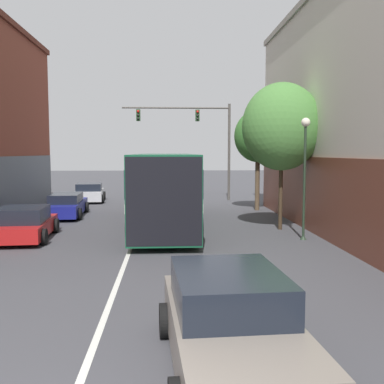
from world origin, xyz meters
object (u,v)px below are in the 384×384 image
Objects in this scene: parked_car_left_mid at (67,205)px; bus at (164,185)px; parked_car_left_far at (89,193)px; street_lamp at (305,165)px; street_tree_far at (258,137)px; street_tree_near at (282,127)px; traffic_signal_gantry at (199,131)px; hatchback_foreground at (230,324)px; parked_car_left_near at (24,224)px.

bus is at bearing -123.86° from parked_car_left_mid.
parked_car_left_mid is 1.15× the size of parked_car_left_far.
street_tree_far is at bearing 90.07° from street_lamp.
street_tree_near reaches higher than parked_car_left_far.
traffic_signal_gantry is 1.29× the size of street_tree_far.
traffic_signal_gantry is (7.56, 7.66, 4.28)m from parked_car_left_mid.
bus is at bearing -136.57° from street_tree_far.
street_lamp is at bearing -125.49° from bus.
parked_car_left_far is at bearing -2.84° from parked_car_left_mid.
street_lamp is (4.33, 10.26, 2.20)m from hatchback_foreground.
street_lamp is (10.90, -0.64, 2.30)m from parked_car_left_near.
hatchback_foreground is at bearing -102.65° from street_tree_far.
street_lamp reaches higher than bus.
street_tree_near is at bearing -106.58° from bus.
parked_car_left_near is (-5.47, -3.21, -1.25)m from bus.
hatchback_foreground is 13.75m from street_tree_near.
traffic_signal_gantry is at bearing -92.51° from parked_car_left_far.
parked_car_left_near is 0.90× the size of street_lamp.
bus is at bearing 144.68° from street_lamp.
traffic_signal_gantry reaches higher than street_lamp.
hatchback_foreground is at bearing -163.00° from parked_car_left_mid.
hatchback_foreground is at bearing -112.87° from street_lamp.
parked_car_left_far is 0.88× the size of street_lamp.
hatchback_foreground is at bearing -152.97° from parked_car_left_near.
parked_car_left_mid is 11.58m from traffic_signal_gantry.
street_lamp is (3.08, -14.60, -1.97)m from traffic_signal_gantry.
street_tree_near is (10.35, -11.85, 3.89)m from parked_car_left_far.
street_tree_far reaches higher than parked_car_left_mid.
street_tree_far is at bearing -82.29° from parked_car_left_mid.
parked_car_left_near is 13.55m from parked_car_left_far.
bus reaches higher than hatchback_foreground.
hatchback_foreground is at bearing -171.05° from parked_car_left_far.
street_tree_near reaches higher than bus.
bus is at bearing -102.34° from traffic_signal_gantry.
traffic_signal_gantry is at bearing -12.52° from bus.
parked_car_left_near is 6.31m from parked_car_left_mid.
street_tree_far is (5.42, 5.13, 2.45)m from bus.
street_tree_near is at bearing -92.68° from street_tree_far.
hatchback_foreground is 1.08× the size of parked_car_left_near.
street_tree_near reaches higher than parked_car_left_near.
street_lamp is 0.74× the size of street_tree_near.
parked_car_left_near is 0.72× the size of street_tree_far.
traffic_signal_gantry reaches higher than bus.
street_tree_near is (-0.32, 2.34, 1.59)m from street_lamp.
traffic_signal_gantry is at bearing -33.34° from parked_car_left_near.
hatchback_foreground is at bearing -175.71° from bus.
traffic_signal_gantry reaches higher than parked_car_left_far.
parked_car_left_mid is at bearing -169.15° from street_tree_far.
street_tree_near reaches higher than street_tree_far.
bus is 2.94× the size of parked_car_left_near.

